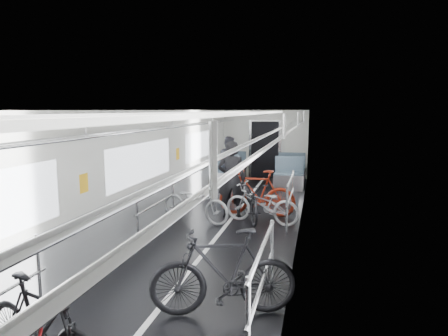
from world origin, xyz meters
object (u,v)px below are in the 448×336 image
at_px(bike_left_mid, 42,328).
at_px(bike_left_far, 195,202).
at_px(bike_right_near, 224,272).
at_px(bike_right_mid, 261,204).
at_px(bike_right_far, 257,193).
at_px(bike_aisle, 251,200).
at_px(person_seated, 228,161).
at_px(person_standing, 232,179).

xyz_separation_m(bike_left_mid, bike_left_far, (-0.16, 5.14, -0.03)).
bearing_deg(bike_left_far, bike_right_near, -141.59).
height_order(bike_right_mid, bike_right_far, bike_right_far).
bearing_deg(bike_left_mid, bike_aisle, 7.14).
height_order(bike_left_far, bike_right_mid, bike_left_far).
bearing_deg(bike_left_mid, bike_right_near, -25.81).
bearing_deg(bike_right_far, bike_left_mid, -7.46).
height_order(bike_aisle, person_seated, person_seated).
xyz_separation_m(bike_right_mid, person_seated, (-1.67, 4.20, 0.35)).
xyz_separation_m(bike_right_far, person_seated, (-1.47, 3.60, 0.25)).
bearing_deg(bike_right_mid, bike_left_mid, -0.29).
relative_size(bike_left_mid, bike_aisle, 0.93).
height_order(bike_right_far, person_standing, person_standing).
relative_size(bike_left_mid, bike_right_near, 0.89).
bearing_deg(bike_right_mid, bike_aisle, -118.63).
bearing_deg(bike_left_far, bike_right_mid, -64.71).
bearing_deg(bike_left_mid, bike_left_far, 18.83).
relative_size(bike_right_mid, bike_right_far, 0.93).
height_order(bike_right_far, bike_aisle, bike_right_far).
bearing_deg(bike_right_mid, bike_right_far, -149.14).
distance_m(bike_left_far, person_seated, 4.45).
bearing_deg(person_seated, bike_aisle, 124.89).
relative_size(bike_left_far, bike_right_mid, 1.01).
bearing_deg(person_standing, bike_right_far, -159.98).
bearing_deg(bike_left_mid, bike_right_mid, 3.96).
distance_m(bike_right_near, bike_right_mid, 3.92).
bearing_deg(person_standing, person_seated, -82.67).
bearing_deg(bike_right_near, bike_left_far, -175.12).
bearing_deg(bike_right_near, bike_right_far, 166.44).
distance_m(bike_right_mid, bike_aisle, 0.36).
bearing_deg(bike_right_far, person_standing, -61.11).
bearing_deg(bike_right_mid, person_standing, -102.15).
distance_m(bike_left_far, bike_right_far, 1.47).
distance_m(bike_right_far, person_standing, 0.68).
bearing_deg(bike_right_far, bike_right_near, 6.20).
xyz_separation_m(bike_left_mid, bike_right_near, (1.34, 1.45, 0.06)).
relative_size(bike_right_mid, bike_aisle, 0.99).
height_order(bike_right_mid, person_standing, person_standing).
distance_m(bike_right_far, person_seated, 3.90).
xyz_separation_m(bike_left_far, bike_right_near, (1.50, -3.69, 0.09)).
xyz_separation_m(bike_left_far, bike_right_mid, (1.41, 0.22, -0.00)).
height_order(bike_left_mid, bike_right_far, bike_right_far).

